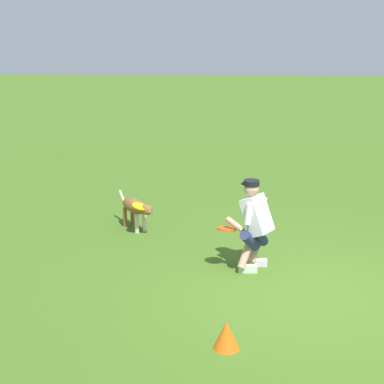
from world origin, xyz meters
The scene contains 6 objects.
ground_plane centered at (0.00, 0.00, 0.00)m, with size 60.00×60.00×0.00m, color #456B20.
person centered at (0.59, -0.85, 0.70)m, with size 0.71×0.62×1.29m.
dog centered at (2.45, -2.48, 0.38)m, with size 0.70×0.91×0.57m.
frisbee_flying centered at (2.35, -2.19, 0.50)m, with size 0.25×0.25×0.02m, color yellow.
frisbee_held centered at (0.98, -0.82, 0.61)m, with size 0.27×0.27×0.02m, color #ED5010.
training_cone centered at (1.03, 1.37, 0.16)m, with size 0.29×0.29×0.32m, color orange.
Camera 1 is at (1.22, 7.50, 3.51)m, focal length 59.09 mm.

